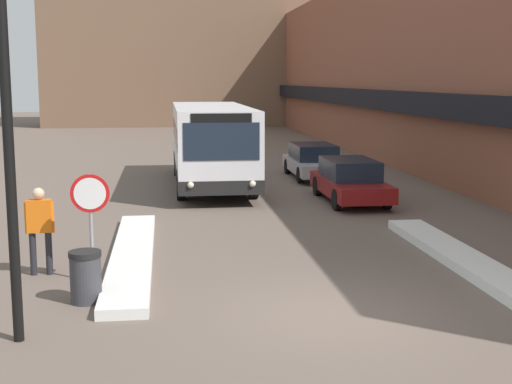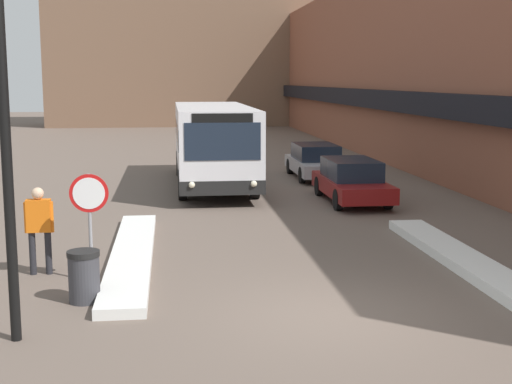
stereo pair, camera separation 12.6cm
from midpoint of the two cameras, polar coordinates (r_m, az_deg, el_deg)
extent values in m
plane|color=#66564C|center=(12.46, 6.39, -9.77)|extent=(160.00, 160.00, 0.00)
cube|color=brown|center=(37.71, 13.09, 9.89)|extent=(5.00, 60.00, 9.47)
cube|color=black|center=(36.87, 8.94, 7.42)|extent=(0.50, 60.00, 0.90)
cube|color=brown|center=(64.85, -4.56, 13.22)|extent=(26.00, 8.00, 17.61)
cube|color=silver|center=(16.32, -9.67, -4.95)|extent=(0.90, 8.37, 0.20)
cube|color=silver|center=(16.12, 16.66, -5.33)|extent=(0.90, 8.09, 0.22)
cube|color=silver|center=(26.93, -3.34, 4.14)|extent=(2.67, 10.04, 2.58)
cube|color=black|center=(27.04, -3.32, 1.90)|extent=(2.69, 10.06, 0.45)
cube|color=#192333|center=(26.90, -3.35, 4.91)|extent=(2.70, 9.23, 0.71)
cube|color=#192333|center=(21.90, -2.52, 4.05)|extent=(2.35, 0.03, 1.16)
cube|color=black|center=(21.85, -2.53, 5.94)|extent=(1.87, 0.03, 0.28)
sphere|color=#F2EAC6|center=(21.99, -5.00, 0.57)|extent=(0.20, 0.20, 0.20)
sphere|color=#F2EAC6|center=(22.13, -0.01, 0.66)|extent=(0.20, 0.20, 0.20)
cylinder|color=black|center=(23.93, -5.75, 0.58)|extent=(0.28, 1.03, 1.03)
cylinder|color=black|center=(24.10, 0.04, 0.69)|extent=(0.28, 1.03, 1.03)
cylinder|color=black|center=(30.10, -6.01, 2.30)|extent=(0.28, 1.03, 1.03)
cylinder|color=black|center=(30.23, -1.38, 2.38)|extent=(0.28, 1.03, 1.03)
cube|color=maroon|center=(23.61, 7.82, 0.45)|extent=(1.75, 4.60, 0.51)
cube|color=#192333|center=(23.64, 7.77, 1.85)|extent=(1.54, 2.53, 0.63)
cylinder|color=black|center=(22.51, 10.68, -0.53)|extent=(0.20, 0.67, 0.67)
cylinder|color=black|center=(22.08, 6.74, -0.61)|extent=(0.20, 0.67, 0.67)
cylinder|color=black|center=(25.20, 8.74, 0.54)|extent=(0.20, 0.67, 0.67)
cylinder|color=black|center=(24.82, 5.20, 0.48)|extent=(0.20, 0.67, 0.67)
cube|color=#B7B7BC|center=(29.24, 4.93, 2.12)|extent=(1.82, 4.65, 0.50)
cube|color=#192333|center=(29.29, 4.89, 3.23)|extent=(1.60, 2.56, 0.62)
cylinder|color=black|center=(28.06, 7.19, 1.41)|extent=(0.20, 0.65, 0.65)
cylinder|color=black|center=(27.70, 3.84, 1.36)|extent=(0.20, 0.65, 0.65)
cylinder|color=black|center=(30.84, 5.89, 2.11)|extent=(0.20, 0.65, 0.65)
cylinder|color=black|center=(30.51, 2.84, 2.08)|extent=(0.20, 0.65, 0.65)
cylinder|color=gray|center=(14.45, -12.87, -2.85)|extent=(0.07, 0.07, 2.17)
cylinder|color=red|center=(14.31, -12.98, -0.10)|extent=(0.76, 0.03, 0.76)
cylinder|color=white|center=(14.29, -12.98, -0.11)|extent=(0.62, 0.01, 0.62)
cylinder|color=black|center=(11.17, -19.25, 6.98)|extent=(0.16, 0.16, 7.40)
cylinder|color=#232328|center=(15.43, -17.22, -4.70)|extent=(0.13, 0.13, 0.90)
cylinder|color=#232328|center=(15.38, -16.04, -4.69)|extent=(0.13, 0.13, 0.90)
cube|color=orange|center=(15.24, -16.76, -1.82)|extent=(0.49, 0.23, 0.67)
sphere|color=beige|center=(15.16, -16.84, -0.11)|extent=(0.25, 0.25, 0.25)
cylinder|color=orange|center=(15.29, -17.66, -1.96)|extent=(0.10, 0.10, 0.64)
cylinder|color=orange|center=(15.21, -15.85, -1.93)|extent=(0.10, 0.10, 0.64)
cylinder|color=#38383D|center=(13.32, -13.32, -6.80)|extent=(0.56, 0.56, 0.85)
cylinder|color=black|center=(13.20, -13.39, -4.82)|extent=(0.59, 0.59, 0.10)
camera|label=1|loc=(0.06, -89.79, 0.03)|focal=50.00mm
camera|label=2|loc=(0.06, 90.21, -0.03)|focal=50.00mm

